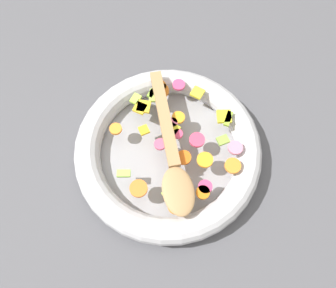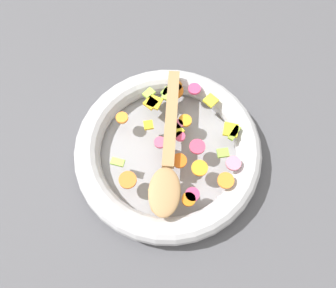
% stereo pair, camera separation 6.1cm
% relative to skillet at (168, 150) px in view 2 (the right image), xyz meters
% --- Properties ---
extents(ground_plane, '(4.00, 4.00, 0.00)m').
position_rel_skillet_xyz_m(ground_plane, '(0.00, 0.00, -0.02)').
color(ground_plane, '#4C4C51').
extents(skillet, '(0.36, 0.36, 0.05)m').
position_rel_skillet_xyz_m(skillet, '(0.00, 0.00, 0.00)').
color(skillet, gray).
rests_on(skillet, ground_plane).
extents(chopped_vegetables, '(0.28, 0.25, 0.01)m').
position_rel_skillet_xyz_m(chopped_vegetables, '(0.01, -0.02, 0.03)').
color(chopped_vegetables, orange).
rests_on(chopped_vegetables, skillet).
extents(wooden_spoon, '(0.29, 0.06, 0.01)m').
position_rel_skillet_xyz_m(wooden_spoon, '(-0.03, -0.00, 0.04)').
color(wooden_spoon, '#A87F51').
rests_on(wooden_spoon, chopped_vegetables).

